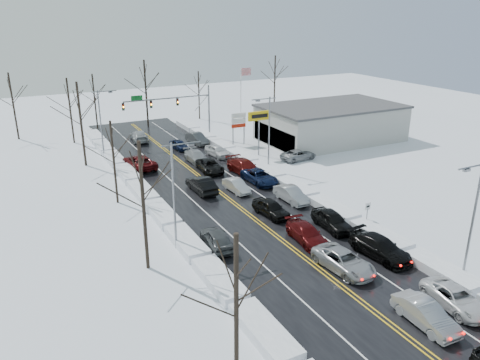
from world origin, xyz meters
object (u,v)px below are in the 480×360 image
oncoming_car_0 (202,192)px  tires_plus_sign (259,119)px  flagpole (242,93)px  dealership_building (331,123)px  traffic_signal_mast (177,105)px

oncoming_car_0 → tires_plus_sign: bearing=-144.3°
tires_plus_sign → oncoming_car_0: size_ratio=1.18×
flagpole → tires_plus_sign: bearing=-108.4°
dealership_building → tires_plus_sign: bearing=-171.5°
traffic_signal_mast → oncoming_car_0: (-5.15, -21.14, -5.48)m
dealership_building → oncoming_car_0: size_ratio=4.02×
traffic_signal_mast → dealership_building: bearing=-25.9°
tires_plus_sign → oncoming_car_0: 16.05m
traffic_signal_mast → flagpole: bearing=9.7°
traffic_signal_mast → oncoming_car_0: bearing=-103.7°
flagpole → dealership_building: (8.80, -12.00, -3.27)m
traffic_signal_mast → tires_plus_sign: traffic_signal_mast is taller
flagpole → dealership_building: flagpole is taller
traffic_signal_mast → tires_plus_sign: (7.05, -12.00, -0.49)m
traffic_signal_mast → flagpole: (11.72, 2.01, 0.45)m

